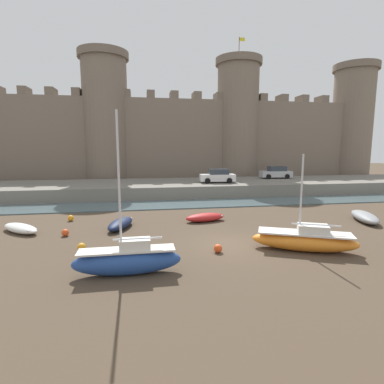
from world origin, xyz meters
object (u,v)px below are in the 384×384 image
object	(u,v)px
rowboat_near_channel_left	(21,228)
rowboat_midflat_right	(121,223)
mooring_buoy_near_channel	(71,218)
sailboat_midflat_left	(128,259)
car_quay_centre_east	(276,173)
rowboat_foreground_left	(205,217)
mooring_buoy_off_centre	(65,233)
mooring_buoy_near_shore	(81,247)
sailboat_midflat_centre	(305,240)
rowboat_near_channel_right	(365,217)
mooring_buoy_mid_mud	(218,248)
car_quay_west	(218,176)

from	to	relation	value
rowboat_near_channel_left	rowboat_midflat_right	distance (m)	6.42
mooring_buoy_near_channel	sailboat_midflat_left	bearing A→B (deg)	-66.02
car_quay_centre_east	sailboat_midflat_left	bearing A→B (deg)	-126.59
mooring_buoy_near_channel	rowboat_foreground_left	bearing A→B (deg)	-10.17
sailboat_midflat_left	mooring_buoy_near_channel	bearing A→B (deg)	113.98
mooring_buoy_off_centre	mooring_buoy_near_shore	bearing A→B (deg)	-63.17
rowboat_midflat_right	mooring_buoy_near_shore	size ratio (longest dim) A/B	7.76
rowboat_foreground_left	sailboat_midflat_centre	xyz separation A→B (m)	(3.95, -7.24, 0.27)
mooring_buoy_near_shore	rowboat_foreground_left	bearing A→B (deg)	33.91
mooring_buoy_off_centre	mooring_buoy_near_channel	bearing A→B (deg)	97.90
rowboat_foreground_left	rowboat_near_channel_right	world-z (taller)	rowboat_near_channel_right
rowboat_foreground_left	mooring_buoy_off_centre	world-z (taller)	rowboat_foreground_left
rowboat_near_channel_left	sailboat_midflat_left	bearing A→B (deg)	-47.38
rowboat_midflat_right	rowboat_foreground_left	bearing A→B (deg)	8.79
mooring_buoy_mid_mud	mooring_buoy_near_channel	world-z (taller)	mooring_buoy_mid_mud
car_quay_west	rowboat_foreground_left	bearing A→B (deg)	-108.39
mooring_buoy_near_shore	mooring_buoy_off_centre	bearing A→B (deg)	116.83
rowboat_near_channel_right	sailboat_midflat_left	bearing A→B (deg)	-158.49
rowboat_near_channel_left	car_quay_west	size ratio (longest dim) A/B	0.78
mooring_buoy_near_shore	car_quay_west	bearing A→B (deg)	55.90
car_quay_centre_east	sailboat_midflat_centre	bearing A→B (deg)	-111.55
sailboat_midflat_left	mooring_buoy_near_shore	xyz separation A→B (m)	(-2.60, 3.46, -0.46)
rowboat_near_channel_left	mooring_buoy_off_centre	distance (m)	3.39
sailboat_midflat_centre	mooring_buoy_near_shore	world-z (taller)	sailboat_midflat_centre
rowboat_foreground_left	car_quay_west	distance (m)	13.37
rowboat_near_channel_right	mooring_buoy_off_centre	size ratio (longest dim) A/B	9.26
sailboat_midflat_centre	car_quay_centre_east	world-z (taller)	sailboat_midflat_centre
sailboat_midflat_centre	sailboat_midflat_left	world-z (taller)	sailboat_midflat_left
rowboat_midflat_right	mooring_buoy_off_centre	size ratio (longest dim) A/B	7.79
sailboat_midflat_centre	sailboat_midflat_left	bearing A→B (deg)	-170.47
mooring_buoy_off_centre	rowboat_foreground_left	bearing A→B (deg)	13.52
mooring_buoy_near_shore	car_quay_west	size ratio (longest dim) A/B	0.11
mooring_buoy_near_channel	car_quay_centre_east	distance (m)	27.40
mooring_buoy_mid_mud	car_quay_centre_east	world-z (taller)	car_quay_centre_east
rowboat_near_channel_right	mooring_buoy_near_channel	distance (m)	22.27
sailboat_midflat_centre	mooring_buoy_mid_mud	bearing A→B (deg)	174.29
sailboat_midflat_centre	sailboat_midflat_left	xyz separation A→B (m)	(-9.29, -1.56, 0.09)
rowboat_near_channel_left	mooring_buoy_near_shore	xyz separation A→B (m)	(4.65, -4.42, -0.07)
sailboat_midflat_left	mooring_buoy_near_channel	size ratio (longest dim) A/B	15.57
mooring_buoy_near_shore	mooring_buoy_off_centre	distance (m)	3.43
rowboat_foreground_left	mooring_buoy_mid_mud	world-z (taller)	rowboat_foreground_left
car_quay_west	rowboat_midflat_right	bearing A→B (deg)	-127.45
sailboat_midflat_centre	mooring_buoy_near_shore	distance (m)	12.05
mooring_buoy_mid_mud	car_quay_west	xyz separation A→B (m)	(4.93, 19.34, 1.97)
sailboat_midflat_left	mooring_buoy_off_centre	xyz separation A→B (m)	(-4.15, 6.52, -0.46)
rowboat_near_channel_left	rowboat_foreground_left	xyz separation A→B (m)	(12.60, 0.92, 0.03)
rowboat_near_channel_right	mooring_buoy_off_centre	distance (m)	21.38
rowboat_midflat_right	sailboat_midflat_left	distance (m)	7.90
rowboat_midflat_right	mooring_buoy_off_centre	world-z (taller)	rowboat_midflat_right
rowboat_near_channel_left	rowboat_near_channel_right	xyz separation A→B (m)	(24.48, -1.09, 0.07)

